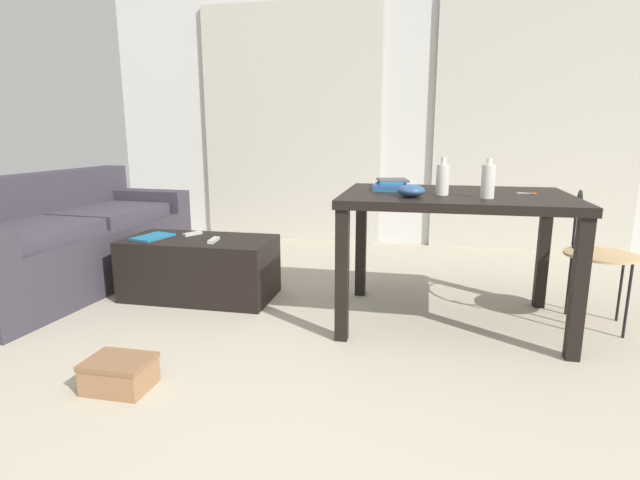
% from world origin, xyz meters
% --- Properties ---
extents(ground_plane, '(8.82, 8.82, 0.00)m').
position_xyz_m(ground_plane, '(0.00, 1.44, 0.00)').
color(ground_plane, '#B2A893').
extents(wall_back, '(6.28, 0.10, 2.63)m').
position_xyz_m(wall_back, '(0.00, 3.68, 1.31)').
color(wall_back, silver).
rests_on(wall_back, ground).
extents(curtains, '(4.29, 0.03, 2.42)m').
position_xyz_m(curtains, '(0.00, 3.59, 1.21)').
color(curtains, beige).
rests_on(curtains, ground).
extents(couch, '(0.99, 2.09, 0.84)m').
position_xyz_m(couch, '(-2.44, 1.63, 0.33)').
color(couch, '#38333D').
rests_on(couch, ground).
extents(coffee_table, '(1.03, 0.52, 0.42)m').
position_xyz_m(coffee_table, '(-1.33, 1.58, 0.21)').
color(coffee_table, black).
rests_on(coffee_table, ground).
extents(craft_table, '(1.31, 0.91, 0.80)m').
position_xyz_m(craft_table, '(0.38, 1.46, 0.69)').
color(craft_table, black).
rests_on(craft_table, ground).
extents(wire_chair, '(0.41, 0.43, 0.82)m').
position_xyz_m(wire_chair, '(1.17, 1.59, 0.51)').
color(wire_chair, tan).
rests_on(wire_chair, ground).
extents(bottle_near, '(0.07, 0.07, 0.21)m').
position_xyz_m(bottle_near, '(0.53, 1.27, 0.89)').
color(bottle_near, beige).
rests_on(bottle_near, craft_table).
extents(bottle_far, '(0.07, 0.07, 0.21)m').
position_xyz_m(bottle_far, '(0.30, 1.36, 0.89)').
color(bottle_far, beige).
rests_on(bottle_far, craft_table).
extents(bowl, '(0.15, 0.15, 0.07)m').
position_xyz_m(bowl, '(0.13, 1.24, 0.83)').
color(bowl, '#2D4C7A').
rests_on(bowl, craft_table).
extents(book_stack, '(0.22, 0.30, 0.06)m').
position_xyz_m(book_stack, '(-0.01, 1.58, 0.83)').
color(book_stack, '#1E668C').
rests_on(book_stack, craft_table).
extents(scissors, '(0.11, 0.04, 0.00)m').
position_xyz_m(scissors, '(0.80, 1.53, 0.80)').
color(scissors, '#9EA0A5').
rests_on(scissors, craft_table).
extents(tv_remote_primary, '(0.06, 0.16, 0.02)m').
position_xyz_m(tv_remote_primary, '(-1.18, 1.51, 0.43)').
color(tv_remote_primary, '#B7B7B2').
rests_on(tv_remote_primary, coffee_table).
extents(tv_remote_secondary, '(0.11, 0.14, 0.02)m').
position_xyz_m(tv_remote_secondary, '(-1.42, 1.68, 0.43)').
color(tv_remote_secondary, '#B7B7B2').
rests_on(tv_remote_secondary, coffee_table).
extents(magazine, '(0.23, 0.31, 0.02)m').
position_xyz_m(magazine, '(-1.64, 1.53, 0.43)').
color(magazine, '#1E668C').
rests_on(magazine, coffee_table).
extents(shoebox, '(0.29, 0.22, 0.14)m').
position_xyz_m(shoebox, '(-1.13, 0.30, 0.07)').
color(shoebox, '#996B47').
rests_on(shoebox, ground).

